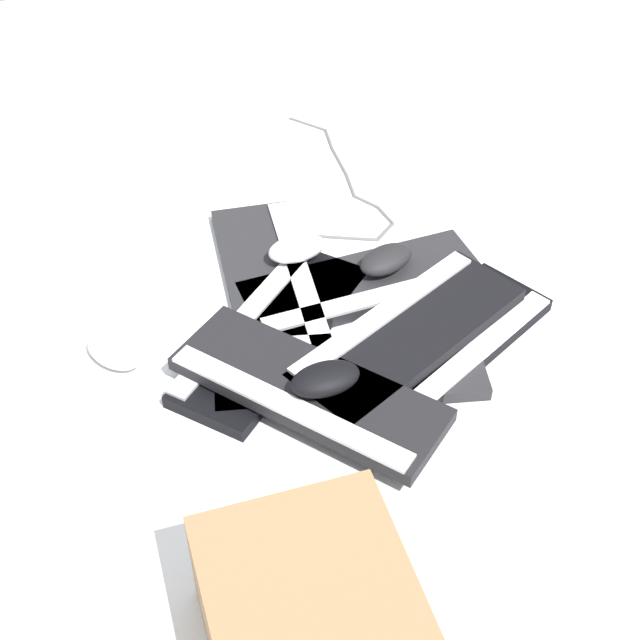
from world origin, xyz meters
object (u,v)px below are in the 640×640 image
Objects in this scene: keyboard_5 at (408,334)px; cardboard_box at (312,627)px; keyboard_2 at (443,348)px; keyboard_6 at (307,390)px; mouse_0 at (325,379)px; keyboard_0 at (272,333)px; keyboard_1 at (349,370)px; mouse_1 at (297,248)px; keyboard_3 at (364,285)px; keyboard_4 at (270,280)px; mouse_2 at (114,351)px; mouse_3 at (386,259)px.

keyboard_5 is 1.69× the size of cardboard_box.
keyboard_6 reaches higher than keyboard_2.
keyboard_0 is at bearing 96.93° from mouse_0.
mouse_1 is at bearing -93.04° from keyboard_1.
keyboard_2 is 0.34m from mouse_1.
keyboard_3 is 0.17m from keyboard_4.
mouse_2 is at bearing -26.87° from keyboard_1.
mouse_3 reaches higher than mouse_2.
keyboard_0 and keyboard_1 have the same top height.
mouse_1 reaches higher than keyboard_6.
mouse_0 is (0.23, 0.05, 0.07)m from keyboard_2.
mouse_2 reaches higher than keyboard_4.
keyboard_0 is at bearing 16.34° from keyboard_3.
keyboard_4 is 4.16× the size of mouse_0.
keyboard_2 is at bearing 151.31° from keyboard_0.
keyboard_5 is at bearing 122.69° from keyboard_4.
keyboard_3 is 4.01× the size of mouse_3.
cardboard_box reaches higher than keyboard_2.
cardboard_box is at bearing -113.58° from mouse_0.
keyboard_0 is 1.58× the size of cardboard_box.
keyboard_5 is 0.19m from mouse_3.
keyboard_4 is at bearing -57.31° from keyboard_5.
keyboard_5 is (-0.20, 0.11, 0.03)m from keyboard_0.
keyboard_1 is 0.17m from keyboard_2.
keyboard_6 reaches higher than keyboard_4.
keyboard_3 is at bearing -118.97° from mouse_2.
keyboard_2 is at bearing -133.14° from cardboard_box.
cardboard_box reaches higher than mouse_2.
keyboard_0 is 3.94× the size of mouse_3.
cardboard_box is at bearing 61.42° from keyboard_3.
keyboard_1 is 1.00× the size of keyboard_2.
keyboard_4 is at bearing -104.84° from cardboard_box.
mouse_3 is (-0.24, -0.24, 0.01)m from keyboard_6.
keyboard_1 is 4.22× the size of mouse_0.
keyboard_5 is at bearing -24.60° from keyboard_2.
mouse_0 is 0.41m from cardboard_box.
keyboard_0 and keyboard_3 have the same top height.
mouse_0 is 0.38m from mouse_2.
keyboard_2 and keyboard_4 have the same top height.
mouse_1 is at bearing -47.76° from keyboard_3.
mouse_3 reaches higher than keyboard_5.
cardboard_box reaches higher than keyboard_3.
keyboard_1 is 1.01× the size of keyboard_4.
mouse_1 is 0.17m from mouse_3.
cardboard_box is (0.25, 0.72, 0.04)m from mouse_1.
keyboard_2 is 1.00× the size of keyboard_5.
keyboard_2 is 4.20× the size of mouse_3.
mouse_3 is (-0.20, 0.06, 0.04)m from keyboard_4.
mouse_1 and mouse_3 have the same top height.
cardboard_box is at bearing 70.10° from keyboard_6.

